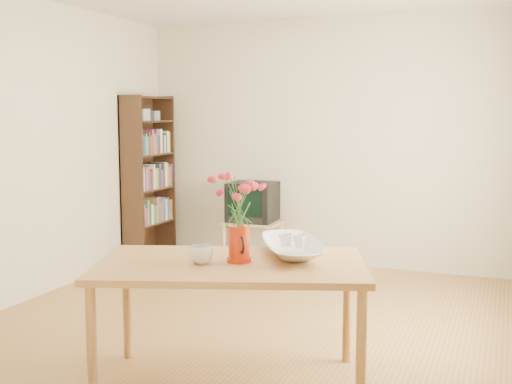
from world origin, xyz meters
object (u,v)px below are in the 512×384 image
at_px(bowl, 292,216).
at_px(table, 231,274).
at_px(pitcher, 239,245).
at_px(television, 253,201).
at_px(mug, 201,255).

bearing_deg(bowl, table, -128.16).
distance_m(table, pitcher, 0.18).
distance_m(pitcher, television, 3.13).
bearing_deg(mug, table, -170.45).
xyz_separation_m(mug, bowl, (0.41, 0.43, 0.19)).
xyz_separation_m(pitcher, television, (-1.09, 2.93, -0.18)).
height_order(table, pitcher, pitcher).
bearing_deg(table, pitcher, 15.32).
relative_size(mug, bowl, 0.26).
distance_m(pitcher, bowl, 0.40).
bearing_deg(mug, television, -98.93).
height_order(pitcher, mug, pitcher).
xyz_separation_m(pitcher, mug, (-0.18, -0.13, -0.05)).
relative_size(table, television, 3.56).
distance_m(pitcher, mug, 0.23).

